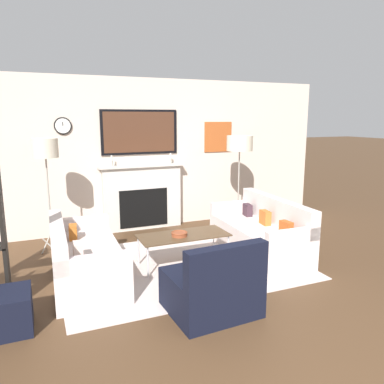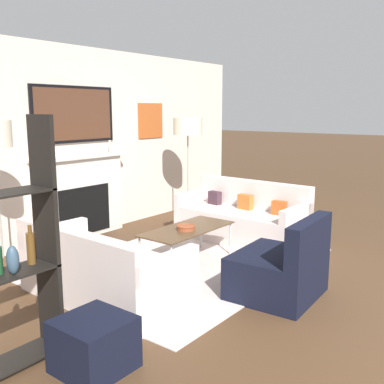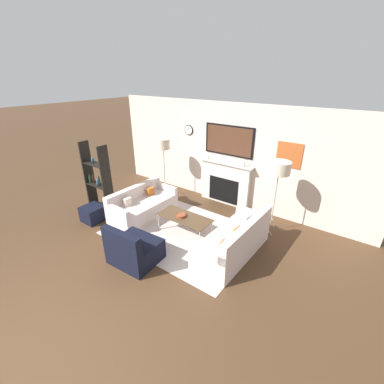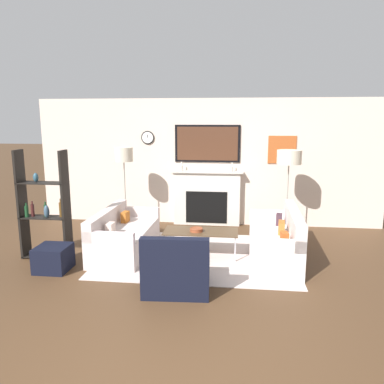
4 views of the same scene
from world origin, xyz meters
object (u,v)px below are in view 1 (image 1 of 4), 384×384
Objects in this scene: floor_lamp_left at (45,150)px; ottoman at (5,312)px; couch_left at (83,259)px; decorative_bowl at (179,234)px; coffee_table at (183,237)px; couch_right at (260,234)px; floor_lamp_right at (240,144)px; armchair at (213,288)px.

floor_lamp_left is 2.55m from ottoman.
decorative_bowl is at bearing -1.66° from couch_left.
coffee_table is (1.34, -0.00, 0.13)m from couch_left.
couch_right is at bearing -0.06° from couch_left.
decorative_bowl is at bearing 21.80° from ottoman.
floor_lamp_right is at bearing 75.87° from couch_right.
floor_lamp_right is at bearing 29.34° from ottoman.
couch_right is 1.25m from coffee_table.
decorative_bowl is (0.13, 1.30, 0.19)m from armchair.
ottoman is (-3.73, -2.10, -1.36)m from floor_lamp_right.
floor_lamp_left is at bearing 180.00° from floor_lamp_right.
coffee_table is 0.72× the size of floor_lamp_right.
armchair is at bearing -137.40° from couch_right.
floor_lamp_left is (-2.90, 1.22, 1.26)m from couch_right.
floor_lamp_right reaches higher than coffee_table.
floor_lamp_left reaches higher than ottoman.
armchair reaches higher than decorative_bowl.
floor_lamp_left reaches higher than decorative_bowl.
floor_lamp_left reaches higher than floor_lamp_right.
floor_lamp_right is at bearing 22.83° from couch_left.
floor_lamp_left is at bearing 143.58° from coffee_table.
coffee_table is 5.56× the size of decorative_bowl.
couch_left is 3.60× the size of ottoman.
couch_left reaches higher than ottoman.
decorative_bowl is (1.27, -0.04, 0.19)m from couch_left.
decorative_bowl is 0.13× the size of floor_lamp_left.
coffee_table is at bearing -0.10° from couch_left.
floor_lamp_right is (1.76, 2.55, 1.28)m from armchair.
coffee_table reaches higher than ottoman.
ottoman is at bearing -158.07° from coffee_table.
floor_lamp_left is at bearing 157.18° from couch_right.
couch_left is 1.28m from decorative_bowl.
ottoman is at bearing 166.97° from armchair.
couch_right is 3.39m from floor_lamp_left.
coffee_table is at bearing 21.93° from ottoman.
ottoman is (-3.42, -0.87, -0.10)m from couch_right.
ottoman is at bearing -103.91° from floor_lamp_left.
decorative_bowl is 0.13× the size of floor_lamp_right.
couch_right is (2.59, -0.00, 0.02)m from couch_left.
couch_left is at bearing -75.49° from floor_lamp_left.
ottoman is at bearing -150.66° from floor_lamp_right.
armchair is 4.12× the size of decorative_bowl.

